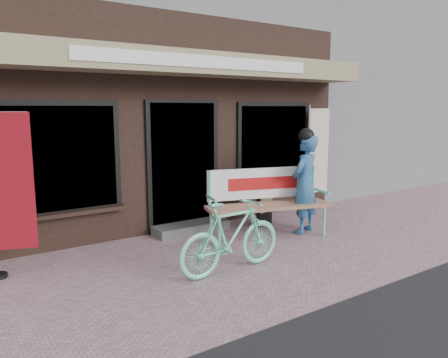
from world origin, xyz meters
TOP-DOWN VIEW (x-y plane):
  - ground at (0.00, 0.00)m, footprint 70.00×70.00m
  - storefront at (0.00, 4.96)m, footprint 7.00×6.77m
  - neighbor_right_near at (8.50, 5.50)m, footprint 10.00×7.00m
  - bench at (0.93, 0.91)m, footprint 2.08×1.06m
  - person at (1.55, 0.66)m, footprint 0.70×0.58m
  - bicycle at (-0.48, -0.11)m, footprint 1.56×0.50m
  - nobori_red at (-2.79, 1.26)m, footprint 0.62×0.34m
  - nobori_cream at (2.92, 1.73)m, footprint 0.63×0.26m
  - menu_stand at (1.31, 1.40)m, footprint 0.40×0.18m

SIDE VIEW (x-z plane):
  - ground at x=0.00m, z-range 0.00..0.00m
  - menu_stand at x=1.31m, z-range 0.01..0.80m
  - bicycle at x=-0.48m, z-range 0.00..0.93m
  - bench at x=0.93m, z-range 0.09..1.19m
  - person at x=1.55m, z-range -0.01..1.73m
  - nobori_red at x=-2.79m, z-range 0.03..2.13m
  - nobori_cream at x=2.92m, z-range 0.03..2.16m
  - neighbor_right_near at x=8.50m, z-range 0.00..5.60m
  - storefront at x=0.00m, z-range -0.01..5.99m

